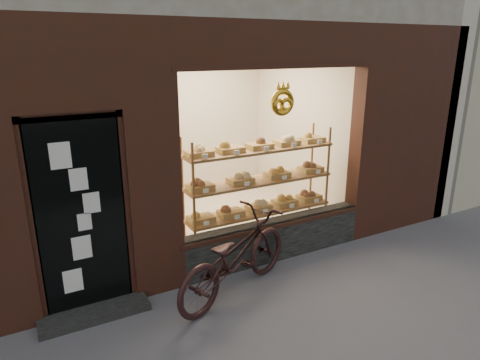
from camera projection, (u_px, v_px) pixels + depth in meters
display_shelf at (259, 189)px, 6.05m from camera, size 2.20×0.45×1.70m
bicycle at (235, 256)px, 4.95m from camera, size 1.94×1.29×0.97m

